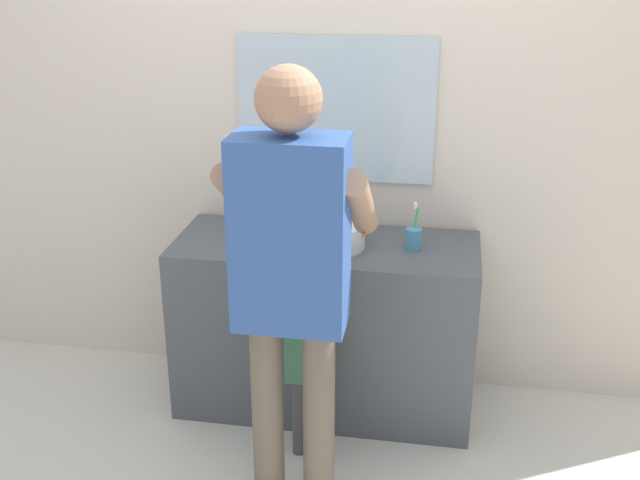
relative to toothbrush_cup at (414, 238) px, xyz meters
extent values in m
plane|color=silver|center=(-0.38, -0.30, -0.87)|extent=(14.00, 14.00, 0.00)
cube|color=beige|center=(-0.38, 0.32, 0.48)|extent=(4.40, 0.08, 2.70)
cube|color=silver|center=(-0.38, 0.27, 0.49)|extent=(0.89, 0.02, 0.65)
cube|color=#4C5156|center=(-0.38, 0.00, -0.46)|extent=(1.35, 0.54, 0.82)
cylinder|color=silver|center=(-0.38, -0.02, 0.00)|extent=(0.35, 0.35, 0.11)
cylinder|color=beige|center=(-0.38, -0.02, 0.01)|extent=(0.29, 0.29, 0.09)
cylinder|color=#B7BABF|center=(-0.38, 0.21, 0.04)|extent=(0.03, 0.03, 0.18)
cylinder|color=#B7BABF|center=(-0.38, 0.15, 0.12)|extent=(0.02, 0.12, 0.02)
cylinder|color=#B7BABF|center=(-0.45, 0.21, -0.03)|extent=(0.04, 0.04, 0.05)
cylinder|color=#B7BABF|center=(-0.31, 0.21, -0.03)|extent=(0.04, 0.04, 0.05)
cylinder|color=#4C8EB2|center=(0.00, 0.00, 0.00)|extent=(0.07, 0.07, 0.09)
cylinder|color=green|center=(0.00, 0.01, 0.05)|extent=(0.03, 0.01, 0.17)
cube|color=white|center=(0.00, 0.01, 0.14)|extent=(0.01, 0.02, 0.02)
cylinder|color=#66B2D1|center=(-0.76, -0.03, 0.01)|extent=(0.06, 0.06, 0.13)
cylinder|color=#2D2D2D|center=(-0.76, -0.03, 0.10)|extent=(0.02, 0.02, 0.03)
cylinder|color=#47474C|center=(-0.43, -0.41, -0.68)|extent=(0.06, 0.06, 0.37)
cylinder|color=#47474C|center=(-0.34, -0.41, -0.68)|extent=(0.06, 0.06, 0.37)
cube|color=#427F56|center=(-0.38, -0.41, -0.33)|extent=(0.19, 0.11, 0.32)
sphere|color=#D8A884|center=(-0.38, -0.41, -0.11)|extent=(0.11, 0.11, 0.11)
cylinder|color=#D8A884|center=(-0.49, -0.33, -0.30)|extent=(0.05, 0.22, 0.18)
cylinder|color=#D8A884|center=(-0.28, -0.33, -0.30)|extent=(0.05, 0.22, 0.18)
cylinder|color=#6B5B4C|center=(-0.49, -0.72, -0.47)|extent=(0.12, 0.12, 0.79)
cylinder|color=#6B5B4C|center=(-0.29, -0.72, -0.47)|extent=(0.12, 0.12, 0.79)
cube|color=#33569E|center=(-0.39, -0.72, 0.27)|extent=(0.40, 0.22, 0.69)
sphere|color=#A87A5B|center=(-0.39, -0.72, 0.73)|extent=(0.22, 0.22, 0.22)
cylinder|color=#A87A5B|center=(-0.61, -0.54, 0.33)|extent=(0.10, 0.48, 0.37)
cylinder|color=#A87A5B|center=(-0.17, -0.54, 0.33)|extent=(0.10, 0.48, 0.37)
cylinder|color=orange|center=(-0.17, -0.35, 0.15)|extent=(0.01, 0.14, 0.03)
cube|color=white|center=(-0.17, -0.28, 0.16)|extent=(0.01, 0.02, 0.02)
camera|label=1|loc=(0.13, -3.15, 1.24)|focal=43.71mm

